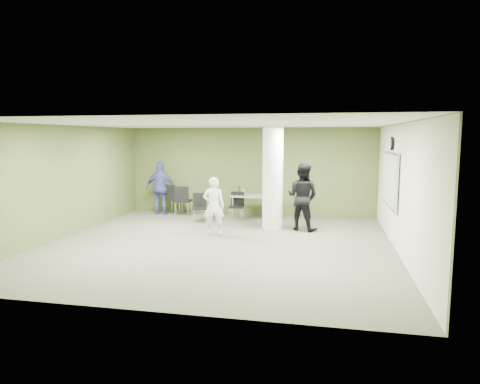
% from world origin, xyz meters
% --- Properties ---
extents(floor, '(8.00, 8.00, 0.00)m').
position_xyz_m(floor, '(0.00, 0.00, 0.00)').
color(floor, '#565644').
rests_on(floor, ground).
extents(ceiling, '(8.00, 8.00, 0.00)m').
position_xyz_m(ceiling, '(0.00, 0.00, 2.80)').
color(ceiling, white).
rests_on(ceiling, wall_back).
extents(wall_back, '(8.00, 2.80, 0.02)m').
position_xyz_m(wall_back, '(0.00, 4.00, 1.40)').
color(wall_back, '#49602D').
rests_on(wall_back, floor).
extents(wall_left, '(0.02, 8.00, 2.80)m').
position_xyz_m(wall_left, '(-4.00, 0.00, 1.40)').
color(wall_left, '#49602D').
rests_on(wall_left, floor).
extents(wall_right_cream, '(0.02, 8.00, 2.80)m').
position_xyz_m(wall_right_cream, '(4.00, 0.00, 1.40)').
color(wall_right_cream, beige).
rests_on(wall_right_cream, floor).
extents(column, '(0.56, 0.56, 2.80)m').
position_xyz_m(column, '(1.00, 2.00, 1.40)').
color(column, silver).
rests_on(column, floor).
extents(whiteboard, '(0.05, 2.30, 1.30)m').
position_xyz_m(whiteboard, '(3.92, 1.20, 1.50)').
color(whiteboard, silver).
rests_on(whiteboard, wall_right_cream).
extents(wall_clock, '(0.06, 0.32, 0.32)m').
position_xyz_m(wall_clock, '(3.92, 1.20, 2.35)').
color(wall_clock, black).
rests_on(wall_clock, wall_right_cream).
extents(folding_table, '(1.57, 0.73, 0.99)m').
position_xyz_m(folding_table, '(0.33, 3.24, 0.69)').
color(folding_table, gray).
rests_on(folding_table, floor).
extents(wastebasket, '(0.29, 0.29, 0.33)m').
position_xyz_m(wastebasket, '(-1.01, 3.20, 0.16)').
color(wastebasket, '#4C4C4C').
rests_on(wastebasket, floor).
extents(chair_back_left, '(0.49, 0.49, 0.96)m').
position_xyz_m(chair_back_left, '(-2.05, 3.31, 0.56)').
color(chair_back_left, black).
rests_on(chair_back_left, floor).
extents(chair_back_right, '(0.60, 0.60, 0.99)m').
position_xyz_m(chair_back_right, '(-2.49, 3.49, 0.58)').
color(chair_back_right, black).
rests_on(chair_back_right, floor).
extents(chair_table_left, '(0.52, 0.52, 0.84)m').
position_xyz_m(chair_table_left, '(-1.24, 2.52, 0.49)').
color(chair_table_left, black).
rests_on(chair_table_left, floor).
extents(chair_table_right, '(0.44, 0.44, 0.85)m').
position_xyz_m(chair_table_right, '(-0.21, 2.99, 0.50)').
color(chair_table_right, black).
rests_on(chair_table_right, floor).
extents(woman_white, '(0.60, 0.44, 1.49)m').
position_xyz_m(woman_white, '(-0.38, 0.95, 0.75)').
color(woman_white, silver).
rests_on(woman_white, floor).
extents(man_black, '(1.08, 0.97, 1.82)m').
position_xyz_m(man_black, '(1.81, 1.96, 0.91)').
color(man_black, black).
rests_on(man_black, floor).
extents(man_blue, '(1.03, 0.49, 1.72)m').
position_xyz_m(man_blue, '(-2.81, 3.40, 0.86)').
color(man_blue, '#3E4A9A').
rests_on(man_blue, floor).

